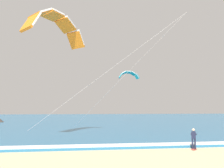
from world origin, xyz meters
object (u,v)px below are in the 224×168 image
Objects in this scene: kite_primary at (55,24)px; kite_distant at (128,74)px; surfboard at (194,149)px; kitesurfer at (194,138)px.

kite_primary is 35.93m from kite_distant.
surfboard is at bearing -95.33° from kite_distant.
surfboard is 0.91m from kitesurfer.
kitesurfer is at bearing 61.74° from surfboard.
kite_primary is at bearing 143.87° from surfboard.
kite_distant is (15.52, 32.38, -1.26)m from kite_primary.
kitesurfer is at bearing -95.32° from kite_distant.
kitesurfer is (0.01, 0.02, 0.91)m from surfboard.
kite_distant is at bearing 64.39° from kite_primary.
kite_primary is (-11.71, 8.53, 11.61)m from kitesurfer.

